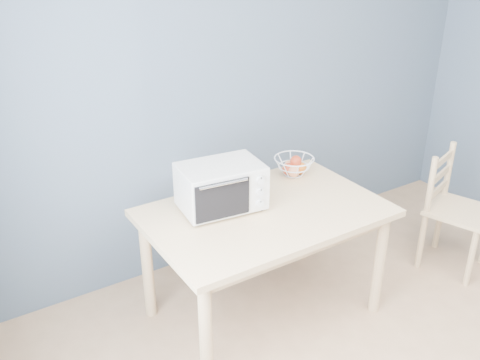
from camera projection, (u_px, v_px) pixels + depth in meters
dining_table at (265, 225)px, 3.19m from camera, size 1.40×0.90×0.75m
toaster_oven at (218, 187)px, 3.09m from camera, size 0.51×0.39×0.28m
fruit_basket at (294, 166)px, 3.56m from camera, size 0.34×0.34×0.14m
dining_chair at (453, 212)px, 3.79m from camera, size 0.52×0.52×0.87m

